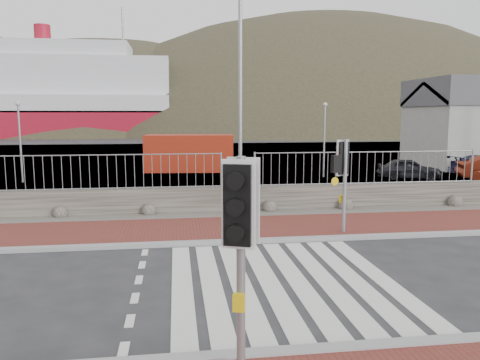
{
  "coord_description": "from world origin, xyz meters",
  "views": [
    {
      "loc": [
        -2.18,
        -9.17,
        3.46
      ],
      "look_at": [
        -0.5,
        3.0,
        1.74
      ],
      "focal_mm": 35.0,
      "sensor_mm": 36.0,
      "label": 1
    }
  ],
  "objects": [
    {
      "name": "railing",
      "position": [
        0.0,
        7.15,
        1.82
      ],
      "size": [
        18.07,
        0.07,
        1.22
      ],
      "color": "gray",
      "rests_on": "stone_wall"
    },
    {
      "name": "car_a",
      "position": [
        10.31,
        14.46,
        0.56
      ],
      "size": [
        3.52,
        2.2,
        1.12
      ],
      "primitive_type": "imported",
      "rotation": [
        0.0,
        0.0,
        1.28
      ],
      "color": "black",
      "rests_on": "ground"
    },
    {
      "name": "traffic_signal_near",
      "position": [
        -1.38,
        -3.47,
        2.13
      ],
      "size": [
        0.48,
        0.38,
        2.95
      ],
      "rotation": [
        0.0,
        0.0,
        -0.35
      ],
      "color": "gray",
      "rests_on": "ground"
    },
    {
      "name": "hills_backdrop",
      "position": [
        6.74,
        87.9,
        -23.05
      ],
      "size": [
        254.0,
        90.0,
        100.0
      ],
      "color": "#2B301D",
      "rests_on": "ground"
    },
    {
      "name": "ground",
      "position": [
        0.0,
        0.0,
        0.0
      ],
      "size": [
        220.0,
        220.0,
        0.0
      ],
      "primitive_type": "plane",
      "color": "#28282B",
      "rests_on": "ground"
    },
    {
      "name": "water",
      "position": [
        0.0,
        62.9,
        0.0
      ],
      "size": [
        220.0,
        50.0,
        0.05
      ],
      "primitive_type": "cube",
      "color": "#3F4C54",
      "rests_on": "ground"
    },
    {
      "name": "gravel_strip",
      "position": [
        0.0,
        6.5,
        0.03
      ],
      "size": [
        40.0,
        1.5,
        0.06
      ],
      "primitive_type": "cube",
      "color": "#59544C",
      "rests_on": "ground"
    },
    {
      "name": "quay",
      "position": [
        0.0,
        27.9,
        0.0
      ],
      "size": [
        120.0,
        40.0,
        0.5
      ],
      "primitive_type": "cube",
      "color": "#4C4C4F",
      "rests_on": "ground"
    },
    {
      "name": "zebra_crossing",
      "position": [
        -0.0,
        0.0,
        0.01
      ],
      "size": [
        4.62,
        5.6,
        0.01
      ],
      "color": "silver",
      "rests_on": "ground"
    },
    {
      "name": "traffic_signal_far",
      "position": [
        2.58,
        3.54,
        2.01
      ],
      "size": [
        0.68,
        0.38,
        2.77
      ],
      "rotation": [
        0.0,
        0.0,
        3.43
      ],
      "color": "gray",
      "rests_on": "ground"
    },
    {
      "name": "kerb_near",
      "position": [
        0.0,
        -3.0,
        0.05
      ],
      "size": [
        40.0,
        0.25,
        0.12
      ],
      "primitive_type": "cube",
      "color": "gray",
      "rests_on": "ground"
    },
    {
      "name": "ferry",
      "position": [
        -24.65,
        67.9,
        5.36
      ],
      "size": [
        50.0,
        16.0,
        20.0
      ],
      "color": "maroon",
      "rests_on": "ground"
    },
    {
      "name": "streetlight",
      "position": [
        0.35,
        8.15,
        4.66
      ],
      "size": [
        1.7,
        0.74,
        8.28
      ],
      "rotation": [
        0.0,
        0.0,
        0.34
      ],
      "color": "gray",
      "rests_on": "ground"
    },
    {
      "name": "shipping_container",
      "position": [
        -1.33,
        19.78,
        1.11
      ],
      "size": [
        5.54,
        2.75,
        2.23
      ],
      "primitive_type": "cube",
      "rotation": [
        0.0,
        0.0,
        -0.1
      ],
      "color": "#9F1C11",
      "rests_on": "ground"
    },
    {
      "name": "sidewalk_far",
      "position": [
        0.0,
        4.5,
        0.04
      ],
      "size": [
        40.0,
        3.0,
        0.08
      ],
      "primitive_type": "cube",
      "color": "brown",
      "rests_on": "ground"
    },
    {
      "name": "stone_wall",
      "position": [
        0.0,
        7.3,
        0.45
      ],
      "size": [
        40.0,
        0.6,
        0.9
      ],
      "primitive_type": "cube",
      "color": "#413D35",
      "rests_on": "ground"
    },
    {
      "name": "kerb_far",
      "position": [
        0.0,
        3.0,
        0.05
      ],
      "size": [
        40.0,
        0.25,
        0.12
      ],
      "primitive_type": "cube",
      "color": "gray",
      "rests_on": "ground"
    }
  ]
}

